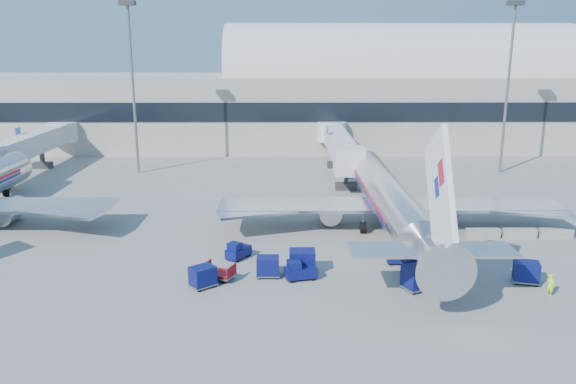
{
  "coord_description": "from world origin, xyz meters",
  "views": [
    {
      "loc": [
        0.13,
        -45.83,
        16.51
      ],
      "look_at": [
        0.47,
        6.0,
        3.31
      ],
      "focal_mm": 35.0,
      "sensor_mm": 36.0,
      "label": 1
    }
  ],
  "objects_px": {
    "mast_west": "(131,63)",
    "barrier_mid": "(520,233)",
    "tug_lead": "(299,271)",
    "cart_open_red": "(219,274)",
    "barrier_far": "(556,233)",
    "cart_solo_far": "(526,272)",
    "cart_solo_near": "(417,277)",
    "jetbridge_near": "(338,143)",
    "jetbridge_mid": "(34,144)",
    "barrier_near": "(483,233)",
    "cart_train_b": "(268,266)",
    "tug_right": "(400,256)",
    "cart_train_c": "(203,276)",
    "tug_left": "(238,251)",
    "cart_train_a": "(302,261)",
    "mast_east": "(510,63)",
    "ramp_worker": "(550,285)",
    "airliner_main": "(390,200)"
  },
  "relations": [
    {
      "from": "mast_west",
      "to": "barrier_mid",
      "type": "bearing_deg",
      "value": -34.14
    },
    {
      "from": "tug_lead",
      "to": "cart_solo_far",
      "type": "bearing_deg",
      "value": -17.16
    },
    {
      "from": "barrier_near",
      "to": "barrier_far",
      "type": "height_order",
      "value": "same"
    },
    {
      "from": "airliner_main",
      "to": "barrier_far",
      "type": "relative_size",
      "value": 12.42
    },
    {
      "from": "mast_east",
      "to": "barrier_far",
      "type": "bearing_deg",
      "value": -100.92
    },
    {
      "from": "jetbridge_mid",
      "to": "tug_lead",
      "type": "relative_size",
      "value": 10.91
    },
    {
      "from": "ramp_worker",
      "to": "barrier_mid",
      "type": "bearing_deg",
      "value": -42.55
    },
    {
      "from": "cart_solo_near",
      "to": "jetbridge_near",
      "type": "bearing_deg",
      "value": 65.74
    },
    {
      "from": "jetbridge_near",
      "to": "barrier_near",
      "type": "relative_size",
      "value": 9.17
    },
    {
      "from": "barrier_far",
      "to": "ramp_worker",
      "type": "height_order",
      "value": "ramp_worker"
    },
    {
      "from": "mast_east",
      "to": "airliner_main",
      "type": "bearing_deg",
      "value": -128.11
    },
    {
      "from": "barrier_mid",
      "to": "barrier_far",
      "type": "xyz_separation_m",
      "value": [
        3.3,
        0.0,
        0.0
      ]
    },
    {
      "from": "barrier_mid",
      "to": "cart_solo_near",
      "type": "distance_m",
      "value": 16.19
    },
    {
      "from": "mast_west",
      "to": "tug_left",
      "type": "distance_m",
      "value": 39.37
    },
    {
      "from": "mast_west",
      "to": "cart_solo_far",
      "type": "relative_size",
      "value": 10.65
    },
    {
      "from": "tug_lead",
      "to": "cart_open_red",
      "type": "xyz_separation_m",
      "value": [
        -5.91,
        0.02,
        -0.26
      ]
    },
    {
      "from": "cart_train_b",
      "to": "cart_solo_far",
      "type": "height_order",
      "value": "cart_solo_far"
    },
    {
      "from": "barrier_far",
      "to": "tug_right",
      "type": "distance_m",
      "value": 16.55
    },
    {
      "from": "barrier_far",
      "to": "cart_open_red",
      "type": "xyz_separation_m",
      "value": [
        -29.29,
        -9.19,
        -0.03
      ]
    },
    {
      "from": "barrier_mid",
      "to": "cart_open_red",
      "type": "distance_m",
      "value": 27.56
    },
    {
      "from": "mast_east",
      "to": "mast_west",
      "type": "bearing_deg",
      "value": 180.0
    },
    {
      "from": "barrier_mid",
      "to": "jetbridge_mid",
      "type": "bearing_deg",
      "value": 152.65
    },
    {
      "from": "barrier_mid",
      "to": "airliner_main",
      "type": "bearing_deg",
      "value": 167.5
    },
    {
      "from": "jetbridge_near",
      "to": "cart_solo_near",
      "type": "xyz_separation_m",
      "value": [
        1.9,
        -39.88,
        -2.99
      ]
    },
    {
      "from": "barrier_far",
      "to": "cart_solo_near",
      "type": "bearing_deg",
      "value": -143.74
    },
    {
      "from": "mast_west",
      "to": "cart_solo_far",
      "type": "xyz_separation_m",
      "value": [
        37.68,
        -37.97,
        -13.93
      ]
    },
    {
      "from": "jetbridge_mid",
      "to": "tug_lead",
      "type": "height_order",
      "value": "jetbridge_mid"
    },
    {
      "from": "airliner_main",
      "to": "mast_east",
      "type": "bearing_deg",
      "value": 51.89
    },
    {
      "from": "cart_train_c",
      "to": "cart_open_red",
      "type": "height_order",
      "value": "cart_train_c"
    },
    {
      "from": "jetbridge_near",
      "to": "tug_lead",
      "type": "relative_size",
      "value": 10.91
    },
    {
      "from": "barrier_mid",
      "to": "barrier_far",
      "type": "bearing_deg",
      "value": 0.0
    },
    {
      "from": "barrier_far",
      "to": "cart_train_b",
      "type": "distance_m",
      "value": 27.14
    },
    {
      "from": "tug_right",
      "to": "cart_train_b",
      "type": "height_order",
      "value": "cart_train_b"
    },
    {
      "from": "jetbridge_near",
      "to": "barrier_mid",
      "type": "xyz_separation_m",
      "value": [
        13.7,
        -28.81,
        -3.48
      ]
    },
    {
      "from": "mast_east",
      "to": "tug_lead",
      "type": "relative_size",
      "value": 8.96
    },
    {
      "from": "airliner_main",
      "to": "barrier_near",
      "type": "bearing_deg",
      "value": -17.39
    },
    {
      "from": "cart_train_b",
      "to": "cart_solo_far",
      "type": "relative_size",
      "value": 0.83
    },
    {
      "from": "barrier_far",
      "to": "cart_open_red",
      "type": "height_order",
      "value": "barrier_far"
    },
    {
      "from": "barrier_far",
      "to": "tug_lead",
      "type": "relative_size",
      "value": 1.19
    },
    {
      "from": "mast_east",
      "to": "ramp_worker",
      "type": "relative_size",
      "value": 14.27
    },
    {
      "from": "jetbridge_mid",
      "to": "barrier_far",
      "type": "distance_m",
      "value": 65.75
    },
    {
      "from": "mast_east",
      "to": "cart_train_a",
      "type": "distance_m",
      "value": 47.93
    },
    {
      "from": "mast_east",
      "to": "tug_lead",
      "type": "bearing_deg",
      "value": -127.71
    },
    {
      "from": "barrier_far",
      "to": "cart_train_b",
      "type": "bearing_deg",
      "value": -161.32
    },
    {
      "from": "cart_open_red",
      "to": "barrier_near",
      "type": "bearing_deg",
      "value": 43.94
    },
    {
      "from": "tug_left",
      "to": "cart_train_a",
      "type": "height_order",
      "value": "cart_train_a"
    },
    {
      "from": "cart_train_a",
      "to": "ramp_worker",
      "type": "bearing_deg",
      "value": -14.22
    },
    {
      "from": "mast_west",
      "to": "ramp_worker",
      "type": "relative_size",
      "value": 14.27
    },
    {
      "from": "cart_solo_near",
      "to": "mast_west",
      "type": "bearing_deg",
      "value": 100.07
    },
    {
      "from": "cart_train_a",
      "to": "ramp_worker",
      "type": "height_order",
      "value": "cart_train_a"
    }
  ]
}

